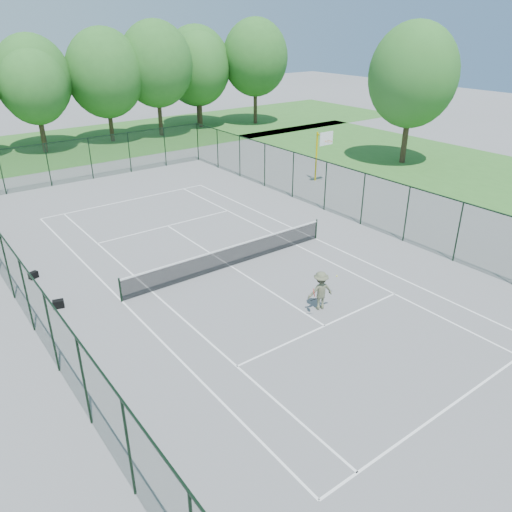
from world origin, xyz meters
The scene contains 12 objects.
ground centered at (0.00, 0.00, 0.00)m, with size 140.00×140.00×0.00m, color gray.
grass_far centered at (0.00, 30.00, 0.01)m, with size 80.00×16.00×0.01m, color #38742A.
grass_side centered at (24.00, 4.00, 0.01)m, with size 14.00×40.00×0.01m, color #38742A.
court_lines centered at (0.00, 0.00, 0.00)m, with size 11.05×23.85×0.01m.
tennis_net centered at (0.00, 0.00, 0.58)m, with size 11.08×0.08×1.10m.
fence_enclosure centered at (0.00, 0.00, 1.56)m, with size 18.05×36.05×3.02m.
tree_line_far centered at (0.00, 30.00, 5.99)m, with size 39.40×6.40×9.70m.
basketball_goal centered at (12.79, 7.37, 2.57)m, with size 1.20×1.43×3.65m.
tree_side centered at (21.98, 7.31, 6.75)m, with size 6.76×6.76×10.70m.
sports_bag_a centered at (-7.74, 1.09, 0.17)m, with size 0.43×0.26×0.34m, color black.
sports_bag_b centered at (-7.86, 4.37, 0.15)m, with size 0.40×0.24×0.31m, color black.
tennis_player centered at (0.73, -5.33, 0.83)m, with size 2.20×0.95×1.65m.
Camera 1 is at (-11.78, -17.71, 10.66)m, focal length 35.00 mm.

